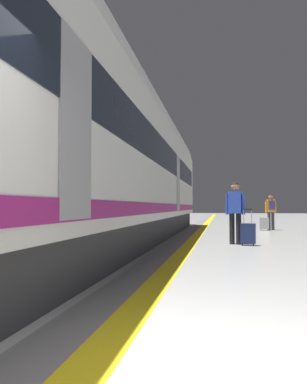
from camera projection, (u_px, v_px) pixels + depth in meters
name	position (u px, v px, depth m)	size (l,w,h in m)	color
safety_line_strip	(193.00, 241.00, 11.63)	(0.36, 80.00, 0.01)	yellow
tactile_edge_band	(181.00, 240.00, 11.69)	(0.66, 80.00, 0.01)	slate
high_speed_train	(89.00, 144.00, 8.90)	(2.94, 29.47, 4.97)	#38383D
passenger_near	(271.00, 209.00, 16.91)	(0.49, 0.35, 1.60)	#383842
suitcase_near	(264.00, 223.00, 16.69)	(0.39, 0.25, 0.56)	#9E9EA3
passenger_mid	(235.00, 208.00, 10.58)	(0.53, 0.27, 1.72)	black
suitcase_mid	(248.00, 233.00, 10.20)	(0.41, 0.30, 0.98)	#19234C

